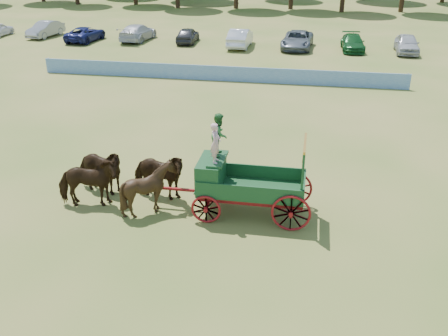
# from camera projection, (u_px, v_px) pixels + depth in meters

# --- Properties ---
(ground) EXTENTS (160.00, 160.00, 0.00)m
(ground) POSITION_uv_depth(u_px,v_px,m) (155.00, 206.00, 19.10)
(ground) COLOR olive
(ground) RESTS_ON ground
(horse_lead_left) EXTENTS (2.52, 1.57, 1.97)m
(horse_lead_left) POSITION_uv_depth(u_px,v_px,m) (88.00, 183.00, 18.64)
(horse_lead_left) COLOR #311F0D
(horse_lead_left) RESTS_ON ground
(horse_lead_right) EXTENTS (2.52, 1.58, 1.97)m
(horse_lead_right) POSITION_uv_depth(u_px,v_px,m) (100.00, 171.00, 19.62)
(horse_lead_right) COLOR #311F0D
(horse_lead_right) RESTS_ON ground
(horse_wheel_left) EXTENTS (1.89, 1.71, 1.98)m
(horse_wheel_left) POSITION_uv_depth(u_px,v_px,m) (149.00, 188.00, 18.26)
(horse_wheel_left) COLOR #311F0D
(horse_wheel_left) RESTS_ON ground
(horse_wheel_right) EXTENTS (2.47, 1.42, 1.97)m
(horse_wheel_right) POSITION_uv_depth(u_px,v_px,m) (158.00, 175.00, 19.24)
(horse_wheel_right) COLOR #311F0D
(horse_wheel_right) RESTS_ON ground
(farm_dray) EXTENTS (6.00, 2.00, 3.71)m
(farm_dray) POSITION_uv_depth(u_px,v_px,m) (232.00, 172.00, 18.03)
(farm_dray) COLOR maroon
(farm_dray) RESTS_ON ground
(sponsor_banner) EXTENTS (26.00, 0.08, 1.05)m
(sponsor_banner) POSITION_uv_depth(u_px,v_px,m) (218.00, 73.00, 35.05)
(sponsor_banner) COLOR #1E5CA4
(sponsor_banner) RESTS_ON ground
(parked_cars) EXTENTS (52.15, 7.46, 1.64)m
(parked_cars) POSITION_uv_depth(u_px,v_px,m) (257.00, 39.00, 45.46)
(parked_cars) COLOR silver
(parked_cars) RESTS_ON ground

